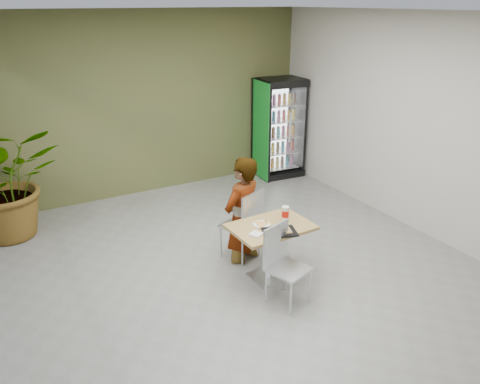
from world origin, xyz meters
name	(u,v)px	position (x,y,z in m)	size (l,w,h in m)	color
ground	(247,278)	(0.00, 0.00, 0.00)	(7.00, 7.00, 0.00)	gray
room_envelope	(248,160)	(0.00, 0.00, 1.60)	(6.00, 7.00, 3.20)	beige
dining_table	(270,241)	(0.26, -0.12, 0.54)	(1.01, 0.72, 0.75)	#9F7F44
chair_far	(246,220)	(0.24, 0.44, 0.59)	(0.58, 0.59, 1.01)	silver
chair_near	(282,258)	(0.13, -0.57, 0.56)	(0.53, 0.53, 0.95)	silver
seated_woman	(242,220)	(0.20, 0.49, 0.58)	(0.65, 0.42, 1.77)	black
pizza_plate	(262,224)	(0.17, -0.05, 0.77)	(0.30, 0.24, 0.03)	silver
soda_cup	(285,213)	(0.52, -0.05, 0.83)	(0.09, 0.09, 0.17)	silver
napkin_stack	(256,234)	(-0.03, -0.25, 0.76)	(0.14, 0.14, 0.02)	silver
cafeteria_tray	(280,232)	(0.24, -0.34, 0.76)	(0.39, 0.28, 0.02)	black
beverage_fridge	(279,128)	(2.50, 3.06, 0.97)	(0.93, 0.74, 1.93)	black
potted_plant	(7,183)	(-2.46, 2.78, 0.85)	(1.52, 1.31, 1.69)	#35692A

